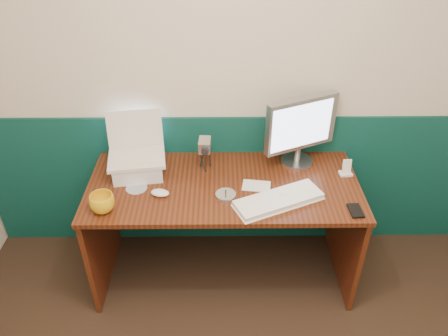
{
  "coord_description": "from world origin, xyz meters",
  "views": [
    {
      "loc": [
        -0.15,
        -0.67,
        2.29
      ],
      "look_at": [
        -0.13,
        1.23,
        0.97
      ],
      "focal_mm": 35.0,
      "sensor_mm": 36.0,
      "label": 1
    }
  ],
  "objects_px": {
    "monitor": "(300,130)",
    "keyboard": "(279,200)",
    "desk": "(224,231)",
    "camcorder": "(205,155)",
    "laptop": "(134,140)",
    "mug": "(102,203)"
  },
  "relations": [
    {
      "from": "laptop",
      "to": "mug",
      "type": "xyz_separation_m",
      "value": [
        -0.14,
        -0.35,
        -0.18
      ]
    },
    {
      "from": "laptop",
      "to": "keyboard",
      "type": "bearing_deg",
      "value": -27.54
    },
    {
      "from": "keyboard",
      "to": "laptop",
      "type": "bearing_deg",
      "value": 136.49
    },
    {
      "from": "keyboard",
      "to": "mug",
      "type": "height_order",
      "value": "mug"
    },
    {
      "from": "keyboard",
      "to": "camcorder",
      "type": "bearing_deg",
      "value": 116.45
    },
    {
      "from": "desk",
      "to": "laptop",
      "type": "bearing_deg",
      "value": 167.55
    },
    {
      "from": "monitor",
      "to": "keyboard",
      "type": "distance_m",
      "value": 0.48
    },
    {
      "from": "desk",
      "to": "laptop",
      "type": "xyz_separation_m",
      "value": [
        -0.52,
        0.11,
        0.61
      ]
    },
    {
      "from": "desk",
      "to": "keyboard",
      "type": "height_order",
      "value": "keyboard"
    },
    {
      "from": "laptop",
      "to": "monitor",
      "type": "xyz_separation_m",
      "value": [
        0.98,
        0.11,
        -0.01
      ]
    },
    {
      "from": "keyboard",
      "to": "mug",
      "type": "distance_m",
      "value": 0.96
    },
    {
      "from": "laptop",
      "to": "camcorder",
      "type": "xyz_separation_m",
      "value": [
        0.4,
        0.05,
        -0.14
      ]
    },
    {
      "from": "desk",
      "to": "camcorder",
      "type": "height_order",
      "value": "camcorder"
    },
    {
      "from": "desk",
      "to": "camcorder",
      "type": "bearing_deg",
      "value": 123.85
    },
    {
      "from": "monitor",
      "to": "camcorder",
      "type": "distance_m",
      "value": 0.59
    },
    {
      "from": "desk",
      "to": "laptop",
      "type": "relative_size",
      "value": 4.82
    },
    {
      "from": "desk",
      "to": "mug",
      "type": "relative_size",
      "value": 11.91
    },
    {
      "from": "monitor",
      "to": "keyboard",
      "type": "height_order",
      "value": "monitor"
    },
    {
      "from": "keyboard",
      "to": "camcorder",
      "type": "xyz_separation_m",
      "value": [
        -0.42,
        0.34,
        0.08
      ]
    },
    {
      "from": "laptop",
      "to": "mug",
      "type": "bearing_deg",
      "value": -119.92
    },
    {
      "from": "laptop",
      "to": "camcorder",
      "type": "relative_size",
      "value": 1.68
    },
    {
      "from": "camcorder",
      "to": "keyboard",
      "type": "bearing_deg",
      "value": -36.5
    }
  ]
}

